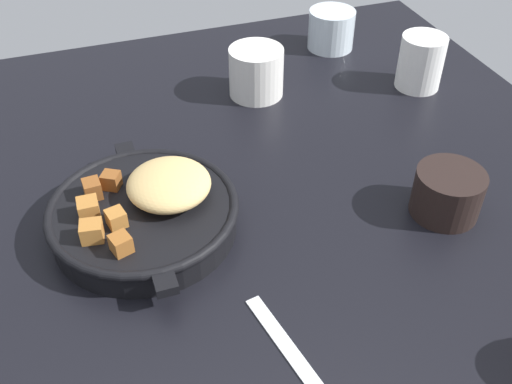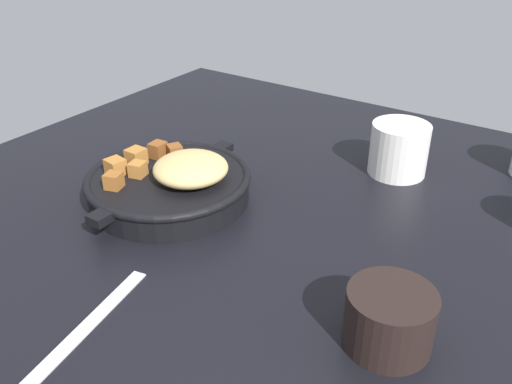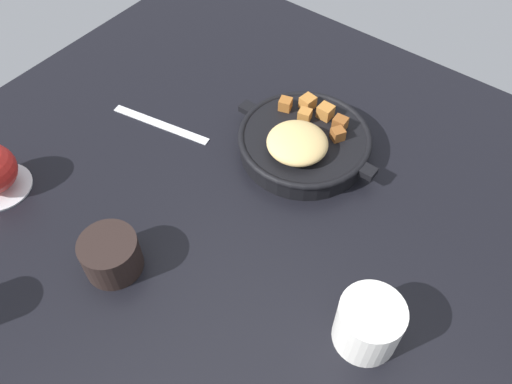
{
  "view_description": "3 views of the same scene",
  "coord_description": "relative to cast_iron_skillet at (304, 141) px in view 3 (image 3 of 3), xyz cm",
  "views": [
    {
      "loc": [
        51.97,
        -18.56,
        50.59
      ],
      "look_at": [
        2.7,
        -1.42,
        6.49
      ],
      "focal_mm": 41.68,
      "sensor_mm": 36.0,
      "label": 1
    },
    {
      "loc": [
        46.64,
        34.03,
        38.98
      ],
      "look_at": [
        0.16,
        2.45,
        7.5
      ],
      "focal_mm": 38.64,
      "sensor_mm": 36.0,
      "label": 2
    },
    {
      "loc": [
        -34.08,
        41.12,
        68.36
      ],
      "look_at": [
        -3.31,
        0.99,
        4.12
      ],
      "focal_mm": 36.9,
      "sensor_mm": 36.0,
      "label": 3
    }
  ],
  "objects": [
    {
      "name": "coffee_mug_dark",
      "position": [
        9.28,
        35.91,
        0.27
      ],
      "size": [
        8.56,
        8.56,
        6.06
      ],
      "primitive_type": "cylinder",
      "color": "black",
      "rests_on": "ground_plane"
    },
    {
      "name": "ground_plane",
      "position": [
        2.44,
        13.64,
        -3.96
      ],
      "size": [
        108.99,
        101.88,
        2.4
      ],
      "primitive_type": "cube",
      "color": "black"
    },
    {
      "name": "ceramic_mug_white",
      "position": [
        -25.75,
        23.0,
        1.2
      ],
      "size": [
        8.73,
        8.73,
        7.93
      ],
      "primitive_type": "cylinder",
      "color": "silver",
      "rests_on": "ground_plane"
    },
    {
      "name": "butter_knife",
      "position": [
        24.64,
        10.23,
        -2.58
      ],
      "size": [
        19.86,
        5.28,
        0.36
      ],
      "primitive_type": "cube",
      "rotation": [
        0.0,
        0.0,
        0.19
      ],
      "color": "silver",
      "rests_on": "ground_plane"
    },
    {
      "name": "saucer_plate",
      "position": [
        35.48,
        37.17,
        -2.46
      ],
      "size": [
        10.33,
        10.33,
        0.6
      ],
      "primitive_type": "cylinder",
      "color": "#B7BABF",
      "rests_on": "ground_plane"
    },
    {
      "name": "cast_iron_skillet",
      "position": [
        0.0,
        0.0,
        0.0
      ],
      "size": [
        27.36,
        23.06,
        7.33
      ],
      "color": "black",
      "rests_on": "ground_plane"
    }
  ]
}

